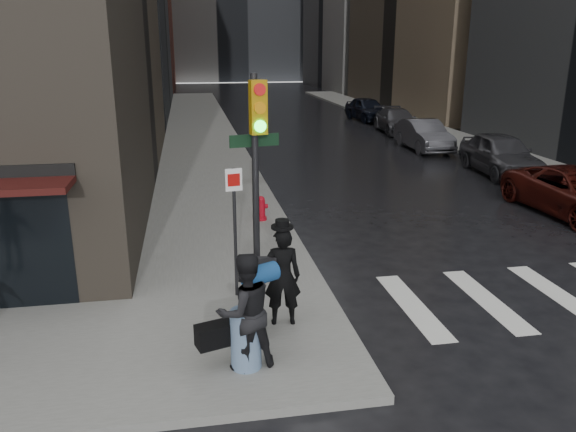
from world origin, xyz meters
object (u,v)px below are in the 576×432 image
Objects in this scene: fire_hydrant at (261,209)px; traffic_light at (255,158)px; man_overcoat at (276,282)px; parked_car_1 at (501,154)px; man_jeans at (244,311)px; parked_car_2 at (424,135)px; parked_car_3 at (397,121)px; parked_car_4 at (367,109)px.

traffic_light is at bearing -98.47° from fire_hydrant.
parked_car_1 is at bearing -128.09° from man_overcoat.
parked_car_1 is (11.05, 9.93, -2.14)m from traffic_light.
man_jeans is 7.74m from fire_hydrant.
man_overcoat is 0.42× the size of parked_car_1.
traffic_light is 0.90× the size of parked_car_1.
man_jeans is at bearing -119.44° from parked_car_2.
parked_car_3 is (11.49, 23.91, -0.40)m from man_jeans.
parked_car_3 is (-0.07, 11.36, -0.12)m from parked_car_1.
traffic_light is 5.62m from fire_hydrant.
fire_hydrant is 11.44m from parked_car_1.
parked_car_3 is at bearing -95.01° from parked_car_4.
parked_car_2 is 0.97× the size of parked_car_4.
traffic_light is 6.12× the size of fire_hydrant.
man_overcoat is at bearing -92.83° from traffic_light.
parked_car_4 is (0.75, 11.36, 0.05)m from parked_car_2.
parked_car_3 is at bearing 83.42° from parked_car_2.
man_overcoat is at bearing -110.95° from parked_car_3.
fire_hydrant is at bearing -116.64° from man_jeans.
fire_hydrant is 0.15× the size of parked_car_3.
parked_car_4 is at bearing -128.51° from man_jeans.
parked_car_1 is 17.04m from parked_car_4.
man_overcoat is 2.41m from traffic_light.
parked_car_2 is (10.73, 18.23, -0.36)m from man_jeans.
parked_car_2 is at bearing -98.88° from parked_car_4.
parked_car_1 is (10.88, 11.31, -0.17)m from man_overcoat.
parked_car_2 is at bearing 46.60° from traffic_light.
man_overcoat is at bearing -95.07° from fire_hydrant.
parked_car_4 is (11.49, 29.59, -0.31)m from man_jeans.
parked_car_2 is 11.39m from parked_car_4.
parked_car_3 is at bearing -109.69° from man_overcoat.
parked_car_2 is (10.04, 16.99, -0.25)m from man_overcoat.
parked_car_2 reaches higher than parked_car_3.
parked_car_4 reaches higher than parked_car_2.
fire_hydrant is at bearing 71.35° from traffic_light.
traffic_light is 0.97× the size of parked_car_2.
parked_car_4 is (10.23, 21.98, 0.32)m from fire_hydrant.
man_jeans is at bearing -111.14° from parked_car_3.
traffic_light reaches higher than parked_car_4.
man_overcoat reaches higher than parked_car_2.
man_overcoat is 0.46× the size of traffic_light.
parked_car_1 is at bearing -149.96° from man_jeans.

